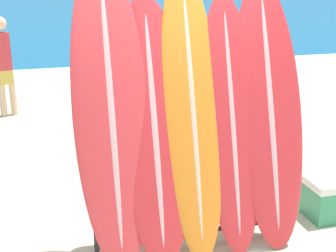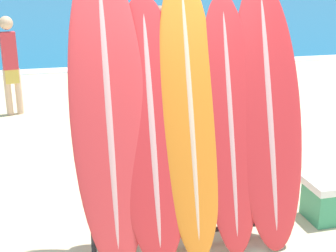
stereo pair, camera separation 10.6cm
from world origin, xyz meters
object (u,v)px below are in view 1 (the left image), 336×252
object	(u,v)px
surfboard_slot_1	(154,132)
surfboard_slot_4	(269,114)
person_mid_beach	(106,33)
person_far_right	(131,79)
surfboard_slot_3	(232,125)
surfboard_slot_2	(192,116)
person_near_water	(4,63)
surfboard_slot_0	(111,115)
person_far_left	(154,50)
surfboard_rack	(194,199)

from	to	relation	value
surfboard_slot_1	surfboard_slot_4	xyz separation A→B (m)	(0.97, 0.01, 0.06)
surfboard_slot_1	person_mid_beach	bearing A→B (deg)	84.87
person_far_right	surfboard_slot_3	bearing A→B (deg)	-128.09
surfboard_slot_2	person_near_water	distance (m)	4.59
surfboard_slot_3	surfboard_slot_1	bearing A→B (deg)	179.49
surfboard_slot_0	surfboard_slot_4	world-z (taller)	surfboard_slot_0
surfboard_slot_0	person_far_left	size ratio (longest dim) A/B	1.42
person_near_water	surfboard_slot_0	bearing A→B (deg)	92.70
surfboard_slot_0	person_far_left	xyz separation A→B (m)	(1.45, 4.53, -0.27)
surfboard_rack	surfboard_slot_0	world-z (taller)	surfboard_slot_0
person_far_left	person_far_right	world-z (taller)	person_far_right
surfboard_slot_0	surfboard_slot_4	distance (m)	1.30
surfboard_slot_1	person_near_water	xyz separation A→B (m)	(-1.33, 4.30, -0.18)
surfboard_slot_1	surfboard_slot_4	size ratio (longest dim) A/B	0.94
surfboard_slot_0	person_far_right	xyz separation A→B (m)	(0.56, 2.06, -0.21)
person_far_right	person_mid_beach	bearing A→B (deg)	36.71
surfboard_rack	surfboard_slot_3	xyz separation A→B (m)	(0.32, 0.04, 0.60)
surfboard_rack	surfboard_slot_4	size ratio (longest dim) A/B	0.76
person_far_left	surfboard_slot_1	bearing A→B (deg)	53.84
surfboard_rack	person_near_water	bearing A→B (deg)	110.79
surfboard_slot_2	surfboard_slot_4	distance (m)	0.66
person_far_right	surfboard_slot_0	bearing A→B (deg)	-153.99
surfboard_slot_2	person_far_left	xyz separation A→B (m)	(0.82, 4.54, -0.22)
person_mid_beach	person_far_left	size ratio (longest dim) A/B	1.08
person_near_water	person_far_right	size ratio (longest dim) A/B	0.88
surfboard_slot_0	person_far_left	world-z (taller)	surfboard_slot_0
surfboard_slot_0	person_near_water	xyz separation A→B (m)	(-1.01, 4.27, -0.32)
person_mid_beach	person_far_right	size ratio (longest dim) A/B	1.01
surfboard_slot_3	person_mid_beach	bearing A→B (deg)	90.38
surfboard_slot_0	surfboard_slot_4	size ratio (longest dim) A/B	1.08
surfboard_slot_2	person_mid_beach	world-z (taller)	surfboard_slot_2
surfboard_slot_1	surfboard_rack	bearing A→B (deg)	-8.84
surfboard_rack	surfboard_slot_0	distance (m)	0.98
surfboard_slot_1	person_far_right	size ratio (longest dim) A/B	1.15
surfboard_slot_0	surfboard_slot_4	bearing A→B (deg)	-0.88
surfboard_slot_3	surfboard_slot_4	distance (m)	0.34
surfboard_rack	surfboard_slot_0	size ratio (longest dim) A/B	0.71
person_mid_beach	person_far_right	bearing A→B (deg)	-176.86
surfboard_slot_2	surfboard_rack	bearing A→B (deg)	-84.30
surfboard_slot_1	person_far_left	xyz separation A→B (m)	(1.13, 4.56, -0.12)
person_mid_beach	surfboard_slot_1	bearing A→B (deg)	-177.51
surfboard_rack	person_near_water	xyz separation A→B (m)	(-1.65, 4.35, 0.42)
surfboard_slot_2	surfboard_slot_3	bearing A→B (deg)	-4.49
surfboard_slot_0	surfboard_slot_3	size ratio (longest dim) A/B	1.14
surfboard_slot_4	surfboard_rack	bearing A→B (deg)	-174.66
surfboard_slot_3	person_mid_beach	distance (m)	6.60
person_near_water	person_mid_beach	size ratio (longest dim) A/B	0.87
surfboard_slot_3	surfboard_slot_4	world-z (taller)	surfboard_slot_4
person_near_water	person_far_left	world-z (taller)	person_far_left
surfboard_slot_4	person_near_water	world-z (taller)	surfboard_slot_4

